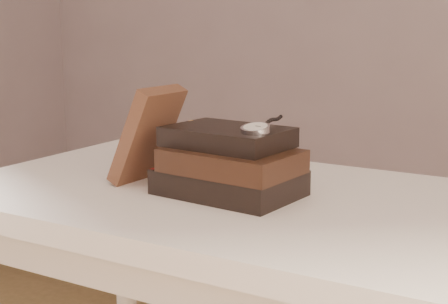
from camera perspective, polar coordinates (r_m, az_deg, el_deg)
The scene contains 5 objects.
table at distance 1.21m, azimuth 0.46°, elevation -7.56°, with size 1.00×0.60×0.75m.
book_stack at distance 1.14m, azimuth 0.49°, elevation -1.05°, with size 0.25×0.19×0.12m.
journal at distance 1.23m, azimuth -6.62°, elevation 1.49°, with size 0.03×0.12×0.19m, color #412419.
pocket_watch at distance 1.09m, azimuth 2.88°, elevation 2.11°, with size 0.05×0.15×0.02m.
eyeglasses at distance 1.25m, azimuth -0.55°, elevation 0.61°, with size 0.11×0.12×0.05m.
Camera 1 is at (0.57, -0.64, 1.05)m, focal length 53.00 mm.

